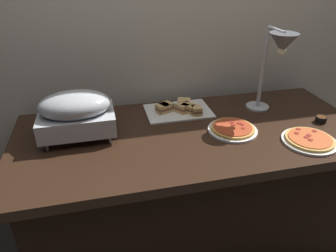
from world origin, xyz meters
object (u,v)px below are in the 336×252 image
chafing_dish (76,112)px  heat_lamp (278,52)px  pizza_plate_center (233,129)px  sandwich_platter (179,109)px  sauce_cup_near (321,119)px  pizza_plate_front (309,140)px

chafing_dish → heat_lamp: 1.10m
chafing_dish → pizza_plate_center: (0.80, -0.13, -0.13)m
heat_lamp → sandwich_platter: (-0.49, 0.17, -0.36)m
chafing_dish → pizza_plate_center: chafing_dish is taller
pizza_plate_center → sauce_cup_near: sauce_cup_near is taller
chafing_dish → pizza_plate_front: bearing=-16.1°
chafing_dish → sandwich_platter: chafing_dish is taller
chafing_dish → sandwich_platter: (0.58, 0.16, -0.12)m
chafing_dish → pizza_plate_front: chafing_dish is taller
heat_lamp → pizza_plate_front: 0.49m
heat_lamp → pizza_plate_front: size_ratio=1.83×
heat_lamp → pizza_plate_front: heat_lamp is taller
pizza_plate_center → sandwich_platter: size_ratio=0.68×
pizza_plate_front → pizza_plate_center: 0.38m
sauce_cup_near → heat_lamp: bearing=152.0°
chafing_dish → pizza_plate_center: size_ratio=1.42×
sauce_cup_near → sandwich_platter: bearing=157.6°
heat_lamp → sauce_cup_near: size_ratio=8.10×
heat_lamp → pizza_plate_center: 0.47m
heat_lamp → sandwich_platter: bearing=160.8°
sandwich_platter → sauce_cup_near: bearing=-22.4°
sandwich_platter → sauce_cup_near: sandwich_platter is taller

